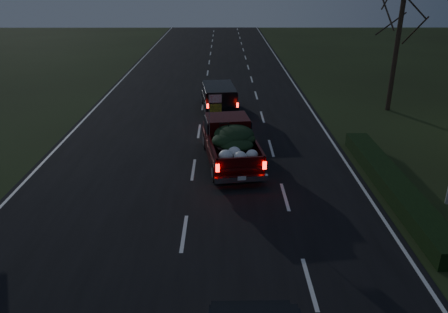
# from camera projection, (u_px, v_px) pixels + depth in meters

# --- Properties ---
(ground) EXTENTS (120.00, 120.00, 0.00)m
(ground) POSITION_uv_depth(u_px,v_px,m) (184.00, 234.00, 14.10)
(ground) COLOR black
(ground) RESTS_ON ground
(road_asphalt) EXTENTS (14.00, 120.00, 0.02)m
(road_asphalt) POSITION_uv_depth(u_px,v_px,m) (184.00, 233.00, 14.10)
(road_asphalt) COLOR black
(road_asphalt) RESTS_ON ground
(hedge_row) EXTENTS (1.00, 10.00, 0.60)m
(hedge_row) POSITION_uv_depth(u_px,v_px,m) (393.00, 184.00, 16.78)
(hedge_row) COLOR black
(hedge_row) RESTS_ON ground
(bare_tree_far) EXTENTS (3.60, 3.60, 7.00)m
(bare_tree_far) POSITION_uv_depth(u_px,v_px,m) (400.00, 22.00, 25.06)
(bare_tree_far) COLOR black
(bare_tree_far) RESTS_ON ground
(pickup_truck) EXTENTS (2.69, 5.48, 2.76)m
(pickup_truck) POSITION_uv_depth(u_px,v_px,m) (230.00, 140.00, 19.15)
(pickup_truck) COLOR #390708
(pickup_truck) RESTS_ON ground
(lead_suv) EXTENTS (2.34, 4.67, 1.29)m
(lead_suv) POSITION_uv_depth(u_px,v_px,m) (219.00, 95.00, 26.47)
(lead_suv) COLOR black
(lead_suv) RESTS_ON ground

